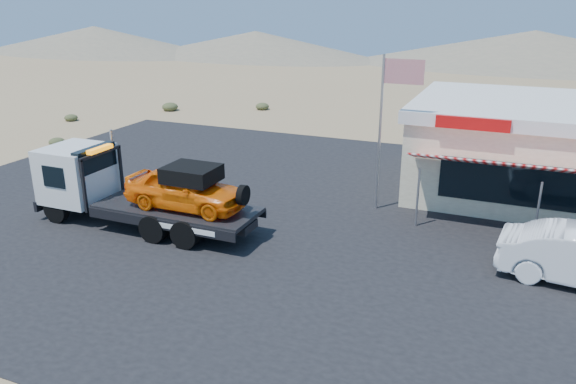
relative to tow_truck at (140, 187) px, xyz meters
name	(u,v)px	position (x,y,z in m)	size (l,w,h in m)	color
ground	(216,232)	(2.78, 0.54, -1.51)	(120.00, 120.00, 0.00)	#987D56
asphalt_lot	(299,211)	(4.78, 3.54, -1.50)	(32.00, 24.00, 0.02)	black
tow_truck	(140,187)	(0.00, 0.00, 0.00)	(8.39, 2.49, 2.80)	black
jerky_store	(540,148)	(13.28, 9.52, 0.48)	(10.40, 9.97, 3.90)	beige
flagpole	(387,116)	(7.71, 5.04, 2.25)	(1.55, 0.10, 6.00)	#99999E
desert_scrub	(78,138)	(-10.95, 8.73, -1.22)	(25.57, 29.48, 0.67)	#393E21
distant_hills	(365,47)	(-6.99, 55.68, 0.38)	(126.00, 48.00, 4.20)	#726B59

